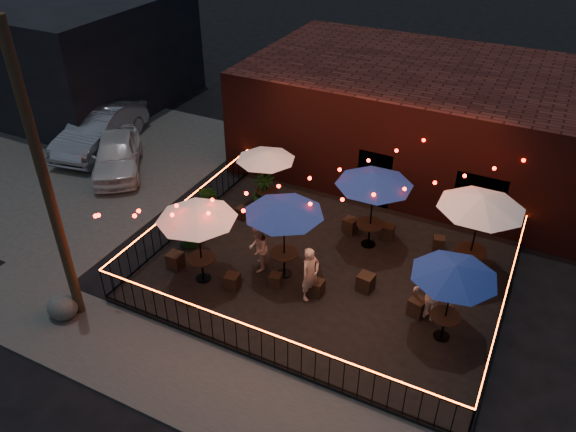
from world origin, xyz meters
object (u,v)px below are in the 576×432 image
cafe_table_3 (374,180)px  boulder (62,307)px  cafe_table_2 (284,209)px  utility_pole (47,187)px  cafe_table_1 (266,156)px  cooler (201,219)px  cafe_table_0 (197,214)px  cafe_table_5 (482,203)px  cafe_table_4 (455,272)px

cafe_table_3 → boulder: cafe_table_3 is taller
cafe_table_2 → utility_pole: bearing=-138.9°
cafe_table_1 → cooler: (-1.27, -2.19, -1.57)m
cafe_table_1 → cafe_table_2: cafe_table_2 is taller
cafe_table_0 → cafe_table_1: 4.26m
cafe_table_1 → cooler: cafe_table_1 is taller
cafe_table_0 → cafe_table_3: size_ratio=0.83×
cafe_table_5 → cafe_table_2: bearing=-152.9°
cafe_table_1 → cafe_table_4: 7.79m
cafe_table_1 → cafe_table_4: cafe_table_4 is taller
cafe_table_3 → cafe_table_5: cafe_table_5 is taller
cafe_table_1 → utility_pole: bearing=-107.7°
boulder → cafe_table_0: bearing=48.2°
cafe_table_2 → boulder: 6.57m
cooler → cafe_table_1: bearing=82.9°
utility_pole → cooler: 5.81m
cafe_table_0 → cafe_table_4: bearing=6.9°
boulder → cafe_table_1: bearing=71.4°
cafe_table_4 → cafe_table_0: bearing=-173.1°
utility_pole → cafe_table_5: (9.20, 6.30, -1.40)m
boulder → cooler: bearing=77.0°
cafe_table_1 → cafe_table_5: bearing=-4.2°
cafe_table_0 → cafe_table_2: cafe_table_2 is taller
utility_pole → cafe_table_3: bearing=46.0°
cafe_table_1 → cafe_table_4: size_ratio=0.87×
cafe_table_3 → cooler: cafe_table_3 is taller
cafe_table_2 → cafe_table_3: 3.04m
cafe_table_0 → cafe_table_4: (6.81, 0.83, -0.11)m
cooler → cafe_table_2: bearing=10.1°
cafe_table_4 → cafe_table_2: bearing=174.8°
utility_pole → boulder: size_ratio=8.99×
cafe_table_5 → cafe_table_1: bearing=175.8°
utility_pole → cafe_table_2: bearing=41.1°
utility_pole → boulder: (-0.24, -0.35, -3.65)m
cafe_table_1 → cafe_table_2: 3.72m
cafe_table_4 → boulder: 10.32m
cafe_table_0 → cafe_table_1: cafe_table_0 is taller
cafe_table_1 → cafe_table_2: bearing=-53.5°
cafe_table_4 → cooler: (-8.27, 1.24, -1.71)m
cafe_table_5 → cooler: size_ratio=3.66×
cafe_table_0 → cafe_table_5: size_ratio=0.80×
cafe_table_1 → cafe_table_5: size_ratio=0.69×
cooler → utility_pole: bearing=-77.9°
cafe_table_3 → cafe_table_0: bearing=-134.8°
cafe_table_1 → cafe_table_3: size_ratio=0.72×
cafe_table_2 → cafe_table_1: bearing=126.5°
utility_pole → cafe_table_3: (6.11, 6.33, -1.49)m
cooler → cafe_table_0: bearing=-31.7°
cafe_table_4 → cafe_table_1: bearing=153.9°
cafe_table_5 → boulder: cafe_table_5 is taller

